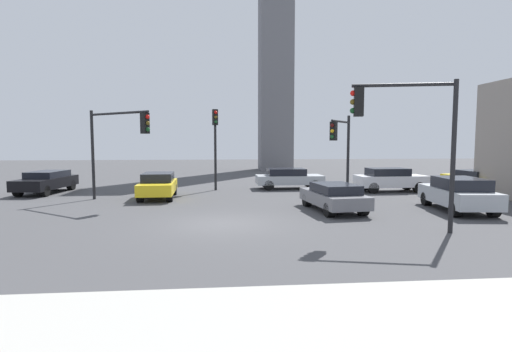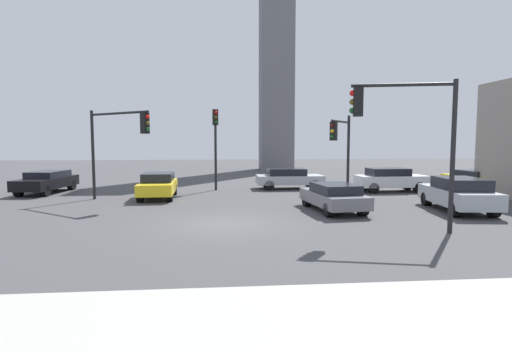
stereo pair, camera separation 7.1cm
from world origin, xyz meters
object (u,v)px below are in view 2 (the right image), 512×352
car_0 (334,196)px  car_5 (473,180)px  traffic_light_3 (216,134)px  car_3 (158,185)px  traffic_light_0 (341,141)px  car_6 (47,181)px  car_1 (390,179)px  traffic_light_2 (405,123)px  car_2 (458,194)px  traffic_light_1 (118,135)px  car_7 (289,178)px

car_0 → car_5: (10.71, 6.09, 0.06)m
traffic_light_3 → car_0: (5.39, -8.21, -2.94)m
car_3 → traffic_light_3: bearing=134.9°
traffic_light_0 → car_6: traffic_light_0 is taller
car_1 → car_5: bearing=-5.4°
car_6 → car_0: bearing=70.0°
traffic_light_2 → car_3: 13.68m
traffic_light_0 → traffic_light_3: traffic_light_3 is taller
car_2 → car_3: size_ratio=1.15×
traffic_light_1 → car_3: traffic_light_1 is taller
car_1 → car_3: size_ratio=1.07×
traffic_light_2 → car_5: 14.34m
car_1 → traffic_light_1: bearing=-170.3°
car_0 → traffic_light_3: bearing=26.7°
traffic_light_0 → car_3: bearing=-55.5°
car_3 → traffic_light_2: bearing=45.3°
car_0 → car_1: size_ratio=1.01×
car_0 → car_6: size_ratio=0.91×
traffic_light_3 → car_3: size_ratio=1.29×
traffic_light_1 → car_5: traffic_light_1 is taller
car_6 → car_7: (15.10, 0.81, 0.00)m
traffic_light_0 → car_5: 9.62m
traffic_light_1 → car_0: size_ratio=1.11×
traffic_light_2 → car_6: traffic_light_2 is taller
car_7 → car_6: bearing=-177.5°
car_2 → car_1: bearing=7.4°
car_1 → car_6: size_ratio=0.90×
traffic_light_1 → car_1: traffic_light_1 is taller
traffic_light_0 → car_3: 10.45m
car_1 → car_2: 7.02m
traffic_light_1 → car_5: bearing=45.2°
traffic_light_1 → car_2: size_ratio=1.04×
car_2 → traffic_light_3: bearing=58.1°
traffic_light_1 → car_1: 16.28m
traffic_light_1 → traffic_light_2: traffic_light_2 is taller
car_6 → traffic_light_2: bearing=61.0°
car_7 → car_0: bearing=-86.8°
traffic_light_0 → traffic_light_3: size_ratio=0.89×
traffic_light_0 → traffic_light_3: (-6.99, 3.99, 0.43)m
traffic_light_3 → car_0: size_ratio=1.19×
traffic_light_3 → car_2: 14.32m
traffic_light_2 → traffic_light_3: 14.09m
traffic_light_3 → car_2: traffic_light_3 is taller
traffic_light_2 → car_6: size_ratio=1.09×
car_0 → car_6: 17.49m
traffic_light_0 → traffic_light_2: size_ratio=0.89×
traffic_light_3 → car_7: traffic_light_3 is taller
traffic_light_0 → car_1: 5.10m
car_6 → car_5: bearing=92.7°
traffic_light_2 → car_2: 6.43m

